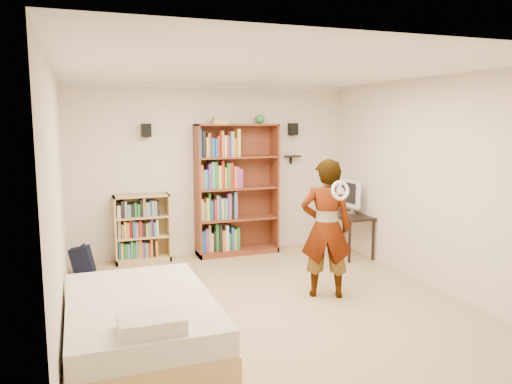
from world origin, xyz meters
TOP-DOWN VIEW (x-y plane):
  - ground at (0.00, 0.00)m, footprint 4.50×5.00m
  - room_shell at (0.00, 0.00)m, footprint 4.52×5.02m
  - crown_molding at (0.00, 0.00)m, footprint 4.50×5.00m
  - speaker_left at (-1.05, 2.40)m, footprint 0.14×0.12m
  - speaker_right at (1.35, 2.40)m, footprint 0.14×0.12m
  - wall_shelf at (1.35, 2.41)m, footprint 0.25×0.16m
  - tall_bookshelf at (0.34, 2.31)m, footprint 1.32×0.39m
  - low_bookshelf at (-1.16, 2.34)m, footprint 0.83×0.31m
  - computer_desk at (1.99, 1.67)m, footprint 0.48×0.97m
  - imac at (2.03, 1.71)m, footprint 0.18×0.55m
  - daybed at (-1.56, -0.60)m, footprint 1.35×2.08m
  - person at (0.76, 0.07)m, footprint 0.73×0.63m
  - wii_wheel at (0.76, -0.25)m, footprint 0.23×0.09m
  - navy_bag at (-2.05, 2.00)m, footprint 0.35×0.28m

SIDE VIEW (x-z plane):
  - ground at x=0.00m, z-range -0.01..0.01m
  - navy_bag at x=-2.05m, z-range 0.00..0.41m
  - daybed at x=-1.56m, z-range 0.00..0.61m
  - computer_desk at x=1.99m, z-range 0.00..0.66m
  - low_bookshelf at x=-1.16m, z-range 0.00..1.03m
  - person at x=0.76m, z-range 0.00..1.70m
  - imac at x=2.03m, z-range 0.66..1.20m
  - tall_bookshelf at x=0.34m, z-range 0.00..2.09m
  - wii_wheel at x=0.76m, z-range 1.24..1.48m
  - wall_shelf at x=1.35m, z-range 1.54..1.56m
  - room_shell at x=0.00m, z-range 0.41..3.12m
  - speaker_left at x=-1.05m, z-range 1.90..2.10m
  - speaker_right at x=1.35m, z-range 1.90..2.10m
  - crown_molding at x=0.00m, z-range 2.64..2.70m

